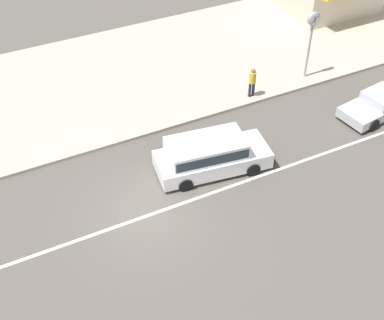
{
  "coord_description": "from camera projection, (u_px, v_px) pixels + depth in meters",
  "views": [
    {
      "loc": [
        -4.65,
        -13.35,
        15.4
      ],
      "look_at": [
        2.53,
        1.35,
        0.8
      ],
      "focal_mm": 50.0,
      "sensor_mm": 36.0,
      "label": 1
    }
  ],
  "objects": [
    {
      "name": "ground_plane",
      "position": [
        149.0,
        215.0,
        20.73
      ],
      "size": [
        160.0,
        160.0,
        0.0
      ],
      "primitive_type": "plane",
      "color": "#544F47"
    },
    {
      "name": "lane_centre_stripe",
      "position": [
        149.0,
        215.0,
        20.73
      ],
      "size": [
        50.4,
        0.14,
        0.01
      ],
      "primitive_type": "cube",
      "color": "silver",
      "rests_on": "ground"
    },
    {
      "name": "kerb_strip",
      "position": [
        77.0,
        89.0,
        27.06
      ],
      "size": [
        68.0,
        10.0,
        0.15
      ],
      "primitive_type": "cube",
      "color": "#ADA393",
      "rests_on": "ground"
    },
    {
      "name": "minivan_white_0",
      "position": [
        210.0,
        154.0,
        22.15
      ],
      "size": [
        5.08,
        2.51,
        1.56
      ],
      "color": "white",
      "rests_on": "ground"
    },
    {
      "name": "sedan_silver_2",
      "position": [
        381.0,
        103.0,
        25.4
      ],
      "size": [
        4.52,
        2.25,
        1.06
      ],
      "color": "#B7BABF",
      "rests_on": "ground"
    },
    {
      "name": "street_clock",
      "position": [
        312.0,
        30.0,
        26.05
      ],
      "size": [
        0.65,
        0.22,
        3.56
      ],
      "color": "#9E9EA3",
      "rests_on": "kerb_strip"
    },
    {
      "name": "pedestrian_far_end",
      "position": [
        252.0,
        80.0,
        25.87
      ],
      "size": [
        0.34,
        0.34,
        1.57
      ],
      "color": "#232838",
      "rests_on": "kerb_strip"
    }
  ]
}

